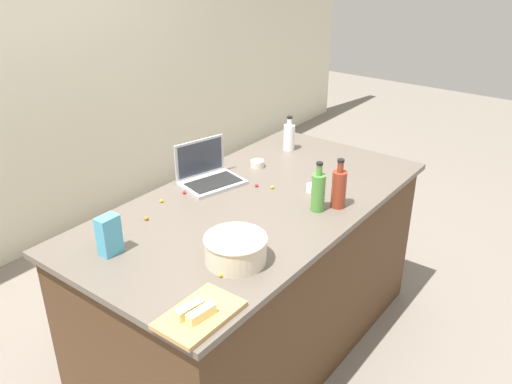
{
  "coord_description": "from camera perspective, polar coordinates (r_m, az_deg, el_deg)",
  "views": [
    {
      "loc": [
        -1.87,
        -1.41,
        2.09
      ],
      "look_at": [
        0.0,
        0.0,
        0.95
      ],
      "focal_mm": 37.36,
      "sensor_mm": 36.0,
      "label": 1
    }
  ],
  "objects": [
    {
      "name": "island_counter",
      "position": [
        2.86,
        0.0,
        -9.02
      ],
      "size": [
        1.91,
        0.99,
        0.9
      ],
      "color": "#4C331E",
      "rests_on": "ground"
    },
    {
      "name": "butter_stick_left",
      "position": [
        1.85,
        -5.91,
        -12.81
      ],
      "size": [
        0.11,
        0.05,
        0.04
      ],
      "primitive_type": "cube",
      "rotation": [
        0.0,
        0.0,
        -0.12
      ],
      "color": "#F4E58C",
      "rests_on": "cutting_board"
    },
    {
      "name": "candy_2",
      "position": [
        2.07,
        -3.76,
        -8.85
      ],
      "size": [
        0.02,
        0.02,
        0.02
      ],
      "primitive_type": "sphere",
      "color": "yellow",
      "rests_on": "island_counter"
    },
    {
      "name": "ramekin_small",
      "position": [
        2.73,
        6.15,
        0.42
      ],
      "size": [
        0.07,
        0.07,
        0.04
      ],
      "primitive_type": "cylinder",
      "color": "white",
      "rests_on": "island_counter"
    },
    {
      "name": "candy_5",
      "position": [
        2.75,
        1.76,
        0.52
      ],
      "size": [
        0.02,
        0.02,
        0.02
      ],
      "primitive_type": "sphere",
      "color": "yellow",
      "rests_on": "island_counter"
    },
    {
      "name": "mixing_bowl_large",
      "position": [
        2.13,
        -2.19,
        -6.07
      ],
      "size": [
        0.26,
        0.26,
        0.11
      ],
      "color": "beige",
      "rests_on": "island_counter"
    },
    {
      "name": "candy_6",
      "position": [
        2.92,
        7.0,
        1.9
      ],
      "size": [
        0.02,
        0.02,
        0.02
      ],
      "primitive_type": "sphere",
      "color": "red",
      "rests_on": "island_counter"
    },
    {
      "name": "candy_4",
      "position": [
        2.5,
        -11.66,
        -2.79
      ],
      "size": [
        0.02,
        0.02,
        0.02
      ],
      "primitive_type": "sphere",
      "color": "orange",
      "rests_on": "island_counter"
    },
    {
      "name": "ramekin_medium",
      "position": [
        3.0,
        0.14,
        3.04
      ],
      "size": [
        0.08,
        0.08,
        0.04
      ],
      "primitive_type": "cylinder",
      "color": "beige",
      "rests_on": "island_counter"
    },
    {
      "name": "cutting_board",
      "position": [
        1.89,
        -6.05,
        -12.95
      ],
      "size": [
        0.3,
        0.19,
        0.02
      ],
      "primitive_type": "cube",
      "color": "tan",
      "rests_on": "island_counter"
    },
    {
      "name": "candy_1",
      "position": [
        2.65,
        -10.09,
        -0.93
      ],
      "size": [
        0.02,
        0.02,
        0.02
      ],
      "primitive_type": "sphere",
      "color": "yellow",
      "rests_on": "island_counter"
    },
    {
      "name": "laptop",
      "position": [
        2.81,
        -5.13,
        1.88
      ],
      "size": [
        0.36,
        0.3,
        0.22
      ],
      "color": "#B7B7BC",
      "rests_on": "island_counter"
    },
    {
      "name": "bottle_vinegar",
      "position": [
        3.24,
        3.57,
        5.96
      ],
      "size": [
        0.07,
        0.07,
        0.21
      ],
      "color": "white",
      "rests_on": "island_counter"
    },
    {
      "name": "bottle_olive",
      "position": [
        2.51,
        6.67,
        0.07
      ],
      "size": [
        0.07,
        0.07,
        0.25
      ],
      "color": "#4C8C38",
      "rests_on": "island_counter"
    },
    {
      "name": "wall_back",
      "position": [
        3.9,
        -23.74,
        12.19
      ],
      "size": [
        8.0,
        0.1,
        2.6
      ],
      "primitive_type": "cube",
      "color": "beige",
      "rests_on": "ground"
    },
    {
      "name": "candy_0",
      "position": [
        2.77,
        0.06,
        0.72
      ],
      "size": [
        0.02,
        0.02,
        0.02
      ],
      "primitive_type": "sphere",
      "color": "red",
      "rests_on": "island_counter"
    },
    {
      "name": "butter_stick_right",
      "position": [
        1.87,
        -7.13,
        -12.39
      ],
      "size": [
        0.11,
        0.05,
        0.04
      ],
      "primitive_type": "cube",
      "rotation": [
        0.0,
        0.0,
        -0.14
      ],
      "color": "#F4E58C",
      "rests_on": "cutting_board"
    },
    {
      "name": "bottle_soy",
      "position": [
        2.56,
        8.86,
        0.42
      ],
      "size": [
        0.07,
        0.07,
        0.25
      ],
      "color": "maroon",
      "rests_on": "island_counter"
    },
    {
      "name": "ground_plane",
      "position": [
        3.14,
        0.0,
        -15.78
      ],
      "size": [
        12.0,
        12.0,
        0.0
      ],
      "primitive_type": "plane",
      "color": "slate"
    },
    {
      "name": "candy_bag",
      "position": [
        2.25,
        -15.46,
        -4.47
      ],
      "size": [
        0.09,
        0.06,
        0.17
      ],
      "primitive_type": "cube",
      "color": "#4CA5CC",
      "rests_on": "island_counter"
    },
    {
      "name": "candy_3",
      "position": [
        2.72,
        -7.68,
        -0.02
      ],
      "size": [
        0.02,
        0.02,
        0.02
      ],
      "primitive_type": "sphere",
      "color": "red",
      "rests_on": "island_counter"
    }
  ]
}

